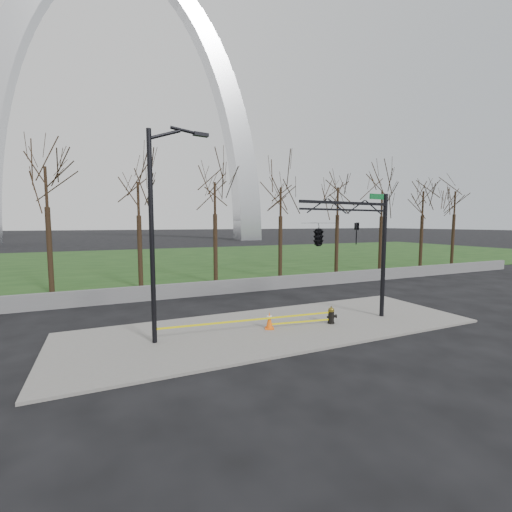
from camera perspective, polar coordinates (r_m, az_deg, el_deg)
name	(u,v)px	position (r m, az deg, el deg)	size (l,w,h in m)	color
ground	(277,328)	(15.31, 3.50, -12.03)	(500.00, 500.00, 0.00)	black
sidewalk	(277,327)	(15.30, 3.50, -11.86)	(18.00, 6.00, 0.10)	slate
grass_strip	(164,260)	(43.70, -15.09, -0.72)	(120.00, 40.00, 0.06)	#1A3A15
guardrail	(220,287)	(22.39, -6.08, -5.25)	(60.00, 0.30, 0.90)	#59595B
gateway_arch	(129,104)	(92.49, -20.45, 22.70)	(66.00, 6.00, 65.00)	silver
tree_row	(249,224)	(27.06, -1.24, 5.46)	(53.50, 4.00, 9.19)	black
fire_hydrant	(331,316)	(15.95, 12.51, -9.71)	(0.49, 0.33, 0.79)	black
traffic_cone	(269,320)	(14.83, 2.26, -10.74)	(0.49, 0.49, 0.73)	#FB600D
street_light	(158,221)	(13.18, -16.18, 5.65)	(2.38, 0.50, 8.21)	black
traffic_signal_mast	(332,234)	(15.08, 12.70, 3.60)	(5.09, 2.52, 6.00)	black
caution_tape	(265,320)	(14.60, 1.53, -10.75)	(7.62, 0.72, 0.41)	yellow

